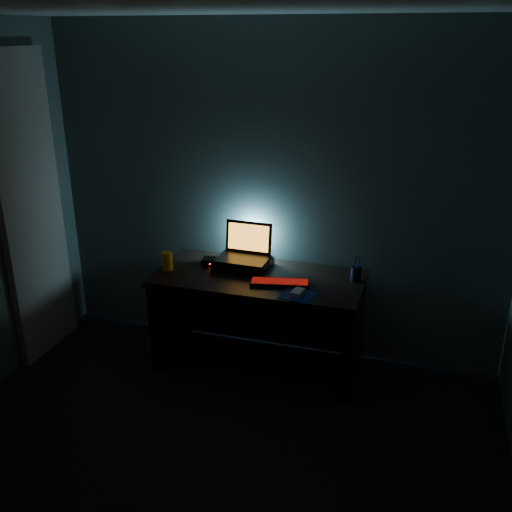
{
  "coord_description": "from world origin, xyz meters",
  "views": [
    {
      "loc": [
        1.07,
        -2.0,
        2.38
      ],
      "look_at": [
        -0.0,
        1.57,
        0.92
      ],
      "focal_mm": 40.0,
      "sensor_mm": 36.0,
      "label": 1
    }
  ],
  "objects_px": {
    "keyboard": "(280,283)",
    "laptop": "(245,250)",
    "mouse": "(298,293)",
    "pen_cup": "(356,274)",
    "router": "(211,261)",
    "juice_glass": "(167,261)"
  },
  "relations": [
    {
      "from": "laptop",
      "to": "mouse",
      "type": "height_order",
      "value": "laptop"
    },
    {
      "from": "mouse",
      "to": "juice_glass",
      "type": "height_order",
      "value": "juice_glass"
    },
    {
      "from": "mouse",
      "to": "router",
      "type": "bearing_deg",
      "value": 164.73
    },
    {
      "from": "laptop",
      "to": "pen_cup",
      "type": "relative_size",
      "value": 3.8
    },
    {
      "from": "laptop",
      "to": "juice_glass",
      "type": "distance_m",
      "value": 0.58
    },
    {
      "from": "laptop",
      "to": "keyboard",
      "type": "bearing_deg",
      "value": -35.9
    },
    {
      "from": "keyboard",
      "to": "mouse",
      "type": "bearing_deg",
      "value": -52.76
    },
    {
      "from": "keyboard",
      "to": "pen_cup",
      "type": "bearing_deg",
      "value": 12.75
    },
    {
      "from": "keyboard",
      "to": "laptop",
      "type": "bearing_deg",
      "value": 130.83
    },
    {
      "from": "laptop",
      "to": "router",
      "type": "bearing_deg",
      "value": -165.99
    },
    {
      "from": "pen_cup",
      "to": "router",
      "type": "height_order",
      "value": "pen_cup"
    },
    {
      "from": "keyboard",
      "to": "router",
      "type": "distance_m",
      "value": 0.63
    },
    {
      "from": "laptop",
      "to": "keyboard",
      "type": "distance_m",
      "value": 0.44
    },
    {
      "from": "keyboard",
      "to": "pen_cup",
      "type": "xyz_separation_m",
      "value": [
        0.5,
        0.22,
        0.04
      ]
    },
    {
      "from": "laptop",
      "to": "mouse",
      "type": "bearing_deg",
      "value": -37.09
    },
    {
      "from": "pen_cup",
      "to": "router",
      "type": "xyz_separation_m",
      "value": [
        -1.09,
        -0.01,
        -0.03
      ]
    },
    {
      "from": "laptop",
      "to": "juice_glass",
      "type": "xyz_separation_m",
      "value": [
        -0.53,
        -0.24,
        -0.05
      ]
    },
    {
      "from": "pen_cup",
      "to": "juice_glass",
      "type": "height_order",
      "value": "juice_glass"
    },
    {
      "from": "pen_cup",
      "to": "router",
      "type": "bearing_deg",
      "value": -179.59
    },
    {
      "from": "router",
      "to": "juice_glass",
      "type": "bearing_deg",
      "value": -153.26
    },
    {
      "from": "router",
      "to": "mouse",
      "type": "bearing_deg",
      "value": -33.41
    },
    {
      "from": "keyboard",
      "to": "mouse",
      "type": "height_order",
      "value": "mouse"
    }
  ]
}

